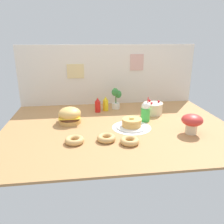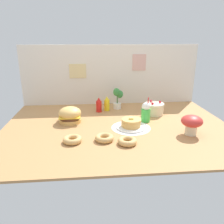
{
  "view_description": "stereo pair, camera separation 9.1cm",
  "coord_description": "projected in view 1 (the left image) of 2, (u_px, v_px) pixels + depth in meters",
  "views": [
    {
      "loc": [
        -0.36,
        -2.2,
        0.9
      ],
      "look_at": [
        -0.05,
        0.13,
        0.12
      ],
      "focal_mm": 36.33,
      "sensor_mm": 36.0,
      "label": 1
    },
    {
      "loc": [
        -0.27,
        -2.22,
        0.9
      ],
      "look_at": [
        -0.05,
        0.13,
        0.12
      ],
      "focal_mm": 36.33,
      "sensor_mm": 36.0,
      "label": 2
    }
  ],
  "objects": [
    {
      "name": "back_wall",
      "position": [
        108.0,
        75.0,
        3.11
      ],
      "size": [
        2.4,
        0.04,
        0.81
      ],
      "color": "silver",
      "rests_on": "ground_plane"
    },
    {
      "name": "layer_cake",
      "position": [
        153.0,
        108.0,
        2.77
      ],
      "size": [
        0.23,
        0.23,
        0.17
      ],
      "color": "beige",
      "rests_on": "ground_plane"
    },
    {
      "name": "mushroom_stool",
      "position": [
        192.0,
        122.0,
        2.19
      ],
      "size": [
        0.2,
        0.2,
        0.19
      ],
      "color": "beige",
      "rests_on": "ground_plane"
    },
    {
      "name": "potted_plant",
      "position": [
        116.0,
        97.0,
        2.95
      ],
      "size": [
        0.13,
        0.12,
        0.28
      ],
      "color": "white",
      "rests_on": "ground_plane"
    },
    {
      "name": "donut_pink_glaze",
      "position": [
        74.0,
        140.0,
        2.02
      ],
      "size": [
        0.17,
        0.17,
        0.05
      ],
      "color": "tan",
      "rests_on": "ground_plane"
    },
    {
      "name": "donut_vanilla",
      "position": [
        130.0,
        141.0,
        2.0
      ],
      "size": [
        0.17,
        0.17,
        0.05
      ],
      "color": "tan",
      "rests_on": "ground_plane"
    },
    {
      "name": "ketchup_bottle",
      "position": [
        98.0,
        105.0,
        2.84
      ],
      "size": [
        0.07,
        0.07,
        0.19
      ],
      "color": "red",
      "rests_on": "ground_plane"
    },
    {
      "name": "doily_mat",
      "position": [
        131.0,
        127.0,
        2.37
      ],
      "size": [
        0.41,
        0.41,
        0.0
      ],
      "primitive_type": "cylinder",
      "color": "white",
      "rests_on": "ground_plane"
    },
    {
      "name": "cream_soda_cup",
      "position": [
        146.0,
        112.0,
        2.52
      ],
      "size": [
        0.1,
        0.1,
        0.28
      ],
      "color": "green",
      "rests_on": "ground_plane"
    },
    {
      "name": "pancake_stack",
      "position": [
        132.0,
        124.0,
        2.35
      ],
      "size": [
        0.31,
        0.31,
        0.11
      ],
      "color": "white",
      "rests_on": "doily_mat"
    },
    {
      "name": "burger",
      "position": [
        70.0,
        116.0,
        2.47
      ],
      "size": [
        0.25,
        0.25,
        0.18
      ],
      "color": "#DBA859",
      "rests_on": "ground_plane"
    },
    {
      "name": "ground_plane",
      "position": [
        118.0,
        127.0,
        2.41
      ],
      "size": [
        2.4,
        1.78,
        0.02
      ],
      "primitive_type": "cube",
      "color": "#B27F4C"
    },
    {
      "name": "donut_chocolate",
      "position": [
        106.0,
        138.0,
        2.06
      ],
      "size": [
        0.17,
        0.17,
        0.05
      ],
      "color": "tan",
      "rests_on": "ground_plane"
    },
    {
      "name": "mustard_bottle",
      "position": [
        106.0,
        104.0,
        2.89
      ],
      "size": [
        0.07,
        0.07,
        0.19
      ],
      "color": "yellow",
      "rests_on": "ground_plane"
    }
  ]
}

